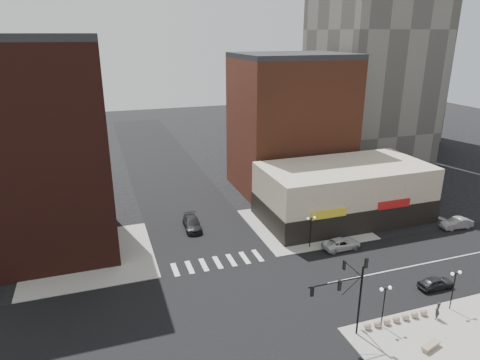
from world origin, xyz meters
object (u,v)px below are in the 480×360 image
dark_sedan_north (192,224)px  pedestrian (437,311)px  street_lamp_ne (311,224)px  street_lamp_se_b (455,281)px  dark_sedan_east (436,283)px  stone_bench (431,346)px  traffic_signal (349,287)px  street_lamp_se_a (385,296)px  white_suv (341,244)px  silver_sedan (457,223)px

dark_sedan_north → pedestrian: (17.46, -27.10, 0.23)m
street_lamp_ne → street_lamp_se_b: bearing=-66.4°
street_lamp_ne → dark_sedan_east: bearing=-56.2°
street_lamp_ne → stone_bench: bearing=-86.7°
traffic_signal → street_lamp_se_a: traffic_signal is taller
white_suv → pedestrian: size_ratio=2.78×
white_suv → dark_sedan_east: bearing=-158.8°
pedestrian → stone_bench: 4.68m
dark_sedan_east → pedestrian: pedestrian is taller
traffic_signal → street_lamp_ne: bearing=73.3°
stone_bench → street_lamp_ne: bearing=77.7°
white_suv → dark_sedan_north: 20.30m
street_lamp_ne → silver_sedan: (22.05, -1.50, -2.55)m
traffic_signal → stone_bench: (5.90, -4.11, -4.59)m
street_lamp_se_b → pedestrian: size_ratio=2.33×
street_lamp_se_a → stone_bench: size_ratio=1.94×
street_lamp_se_b → dark_sedan_north: (-19.88, 26.27, -2.51)m
street_lamp_se_b → dark_sedan_east: size_ratio=1.07×
dark_sedan_north → pedestrian: 32.24m
street_lamp_se_b → street_lamp_ne: size_ratio=1.00×
traffic_signal → street_lamp_se_b: traffic_signal is taller
white_suv → stone_bench: white_suv is taller
street_lamp_se_a → street_lamp_se_b: size_ratio=1.00×
street_lamp_se_a → street_lamp_se_b: same height
stone_bench → street_lamp_se_b: bearing=18.3°
street_lamp_ne → dark_sedan_north: street_lamp_ne is taller
dark_sedan_east → stone_bench: 10.36m
silver_sedan → dark_sedan_north: (-34.92, 11.77, 0.03)m
street_lamp_ne → pedestrian: size_ratio=2.33×
dark_sedan_east → dark_sedan_north: 31.18m
white_suv → pedestrian: 15.36m
pedestrian → street_lamp_ne: bearing=-113.1°
traffic_signal → dark_sedan_east: size_ratio=1.99×
street_lamp_se_b → white_suv: 15.10m
dark_sedan_east → street_lamp_se_a: bearing=111.3°
street_lamp_ne → white_suv: (3.66, -1.50, -2.60)m
traffic_signal → street_lamp_se_a: 4.12m
stone_bench → dark_sedan_north: bearing=99.3°
traffic_signal → stone_bench: 8.53m
street_lamp_se_a → white_suv: 15.45m
street_lamp_se_b → silver_sedan: size_ratio=0.92×
dark_sedan_north → stone_bench: dark_sedan_north is taller
street_lamp_se_b → dark_sedan_east: (1.38, 3.47, -2.63)m
silver_sedan → dark_sedan_north: bearing=-104.9°
traffic_signal → dark_sedan_east: 14.22m
street_lamp_se_b → stone_bench: bearing=-146.1°
traffic_signal → white_suv: size_ratio=1.57×
street_lamp_se_b → pedestrian: (-2.42, -0.83, -2.28)m
street_lamp_ne → silver_sedan: 22.24m
dark_sedan_east → street_lamp_ne: bearing=34.8°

